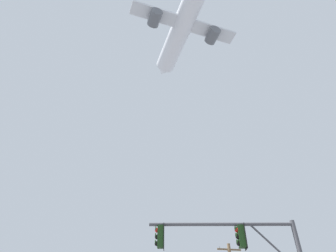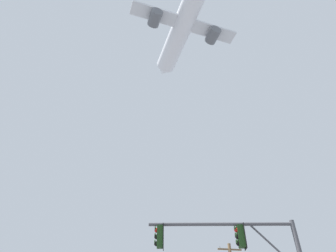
{
  "view_description": "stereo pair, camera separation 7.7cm",
  "coord_description": "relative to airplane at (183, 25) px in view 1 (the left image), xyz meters",
  "views": [
    {
      "loc": [
        -1.05,
        -3.96,
        1.54
      ],
      "look_at": [
        1.73,
        14.04,
        15.79
      ],
      "focal_mm": 31.96,
      "sensor_mm": 36.0,
      "label": 1
    },
    {
      "loc": [
        -0.97,
        -3.97,
        1.54
      ],
      "look_at": [
        1.73,
        14.04,
        15.79
      ],
      "focal_mm": 31.96,
      "sensor_mm": 36.0,
      "label": 2
    }
  ],
  "objects": [
    {
      "name": "airplane",
      "position": [
        0.0,
        0.0,
        0.0
      ],
      "size": [
        17.61,
        22.79,
        6.21
      ],
      "color": "white"
    }
  ]
}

